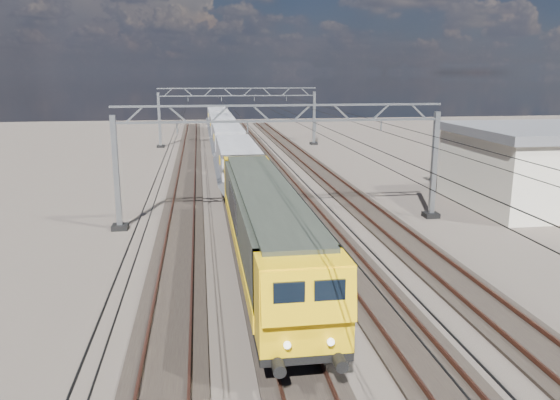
{
  "coord_description": "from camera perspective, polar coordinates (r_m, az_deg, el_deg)",
  "views": [
    {
      "loc": [
        -4.74,
        -27.47,
        8.88
      ],
      "look_at": [
        -0.7,
        -0.06,
        2.4
      ],
      "focal_mm": 35.0,
      "sensor_mm": 36.0,
      "label": 1
    }
  ],
  "objects": [
    {
      "name": "catenary_gantry_mid",
      "position": [
        32.21,
        0.19,
        4.28
      ],
      "size": [
        19.9,
        0.9,
        7.11
      ],
      "color": "gray",
      "rests_on": "ground"
    },
    {
      "name": "track_inner_east",
      "position": [
        29.62,
        5.18,
        -4.19
      ],
      "size": [
        2.6,
        140.0,
        0.3
      ],
      "color": "black",
      "rests_on": "ground"
    },
    {
      "name": "hopper_wagon_fourth",
      "position": [
        84.0,
        -6.55,
        8.54
      ],
      "size": [
        3.38,
        13.0,
        3.25
      ],
      "color": "black",
      "rests_on": "ground"
    },
    {
      "name": "hopper_wagon_mid",
      "position": [
        55.75,
        -5.53,
        6.25
      ],
      "size": [
        3.38,
        13.0,
        3.25
      ],
      "color": "black",
      "rests_on": "ground"
    },
    {
      "name": "track_loco",
      "position": [
        28.98,
        -2.56,
        -4.54
      ],
      "size": [
        2.6,
        140.0,
        0.3
      ],
      "color": "black",
      "rests_on": "ground"
    },
    {
      "name": "hopper_wagon_lead",
      "position": [
        41.71,
        -4.51,
        3.95
      ],
      "size": [
        3.38,
        13.0,
        3.25
      ],
      "color": "black",
      "rests_on": "ground"
    },
    {
      "name": "catenary_gantry_far",
      "position": [
        67.82,
        -4.39,
        8.92
      ],
      "size": [
        19.9,
        0.9,
        7.11
      ],
      "color": "gray",
      "rests_on": "ground"
    },
    {
      "name": "track_outer_west",
      "position": [
        28.88,
        -10.51,
        -4.82
      ],
      "size": [
        2.6,
        140.0,
        0.3
      ],
      "color": "black",
      "rests_on": "ground"
    },
    {
      "name": "overhead_wires",
      "position": [
        35.92,
        -0.77,
        8.16
      ],
      "size": [
        12.03,
        140.0,
        0.53
      ],
      "color": "black",
      "rests_on": "ground"
    },
    {
      "name": "hopper_wagon_third",
      "position": [
        69.86,
        -6.14,
        7.63
      ],
      "size": [
        3.38,
        13.0,
        3.25
      ],
      "color": "black",
      "rests_on": "ground"
    },
    {
      "name": "track_outer_east",
      "position": [
        30.78,
        12.46,
        -3.78
      ],
      "size": [
        2.6,
        140.0,
        0.3
      ],
      "color": "black",
      "rests_on": "ground"
    },
    {
      "name": "ground",
      "position": [
        29.26,
        1.35,
        -4.51
      ],
      "size": [
        160.0,
        160.0,
        0.0
      ],
      "primitive_type": "plane",
      "color": "black",
      "rests_on": "ground"
    },
    {
      "name": "locomotive",
      "position": [
        24.45,
        -1.64,
        -2.39
      ],
      "size": [
        2.76,
        21.1,
        3.62
      ],
      "color": "black",
      "rests_on": "ground"
    }
  ]
}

